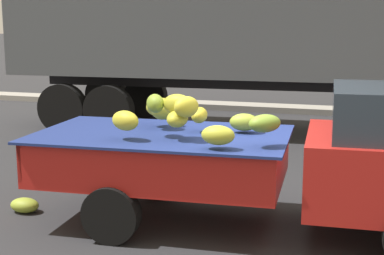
{
  "coord_description": "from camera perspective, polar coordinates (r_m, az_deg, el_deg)",
  "views": [
    {
      "loc": [
        1.02,
        -6.19,
        2.36
      ],
      "look_at": [
        -1.02,
        0.21,
        1.11
      ],
      "focal_mm": 52.35,
      "sensor_mm": 36.0,
      "label": 1
    }
  ],
  "objects": [
    {
      "name": "ground",
      "position": [
        6.7,
        7.92,
        -10.21
      ],
      "size": [
        220.0,
        220.0,
        0.0
      ],
      "primitive_type": "plane",
      "color": "#28282B"
    },
    {
      "name": "curb_strip",
      "position": [
        15.34,
        13.71,
        1.68
      ],
      "size": [
        80.0,
        0.8,
        0.16
      ],
      "primitive_type": "cube",
      "color": "gray",
      "rests_on": "ground"
    },
    {
      "name": "pickup_truck",
      "position": [
        6.4,
        15.25,
        -3.15
      ],
      "size": [
        5.37,
        2.14,
        1.7
      ],
      "rotation": [
        0.0,
        0.0,
        0.07
      ],
      "color": "#B21E19",
      "rests_on": "ground"
    },
    {
      "name": "semi_trailer",
      "position": [
        12.23,
        9.3,
        11.24
      ],
      "size": [
        12.12,
        3.21,
        3.95
      ],
      "rotation": [
        0.0,
        0.0,
        0.05
      ],
      "color": "#4C5156",
      "rests_on": "ground"
    },
    {
      "name": "fallen_banana_bunch_near_tailgate",
      "position": [
        7.48,
        -16.68,
        -7.59
      ],
      "size": [
        0.39,
        0.28,
        0.19
      ],
      "primitive_type": "ellipsoid",
      "rotation": [
        0.0,
        0.0,
        3.11
      ],
      "color": "#8FA330",
      "rests_on": "ground"
    }
  ]
}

